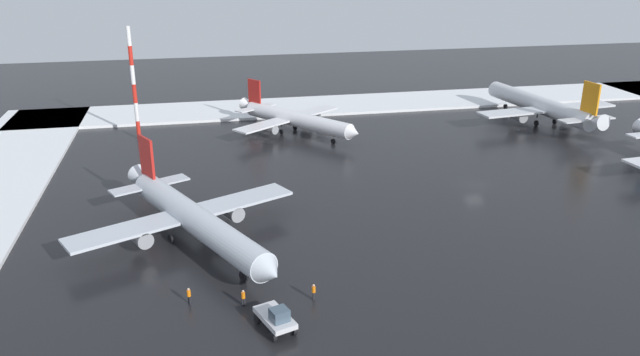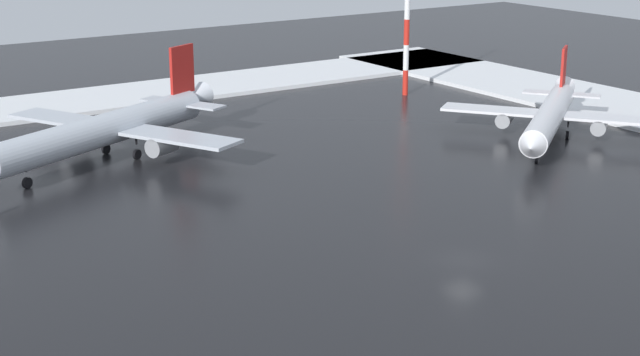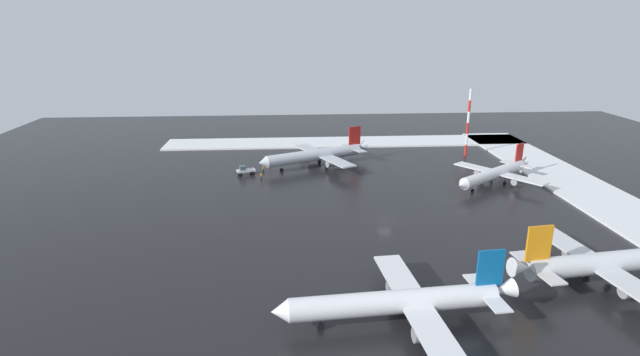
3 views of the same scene
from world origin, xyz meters
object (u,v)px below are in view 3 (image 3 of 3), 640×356
object	(u,v)px
airplane_parked_portside	(612,262)
pushback_tug	(245,170)
airplane_distant_tail	(495,173)
ground_crew_beside_wing	(269,163)
antenna_mast	(468,123)
airplane_far_rear	(317,155)
ground_crew_by_nose_gear	(261,176)
ground_crew_mid_apron	(263,168)
airplane_foreground_jet	(400,302)

from	to	relation	value
airplane_parked_portside	pushback_tug	xyz separation A→B (m)	(59.72, 59.13, -2.10)
airplane_distant_tail	ground_crew_beside_wing	size ratio (longest dim) A/B	14.33
antenna_mast	airplane_far_rear	bearing A→B (deg)	101.25
airplane_far_rear	ground_crew_beside_wing	size ratio (longest dim) A/B	18.14
airplane_far_rear	ground_crew_by_nose_gear	xyz separation A→B (m)	(-10.92, 14.59, -2.28)
pushback_tug	ground_crew_by_nose_gear	size ratio (longest dim) A/B	2.96
airplane_parked_portside	ground_crew_beside_wing	size ratio (longest dim) A/B	20.17
pushback_tug	ground_crew_beside_wing	world-z (taller)	pushback_tug
ground_crew_mid_apron	pushback_tug	bearing A→B (deg)	-140.48
airplane_distant_tail	airplane_foreground_jet	bearing A→B (deg)	21.07
ground_crew_mid_apron	ground_crew_beside_wing	bearing A→B (deg)	85.23
ground_crew_by_nose_gear	ground_crew_beside_wing	size ratio (longest dim) A/B	1.00
pushback_tug	ground_crew_by_nose_gear	distance (m)	6.02
airplane_distant_tail	ground_crew_by_nose_gear	size ratio (longest dim) A/B	14.33
airplane_foreground_jet	ground_crew_by_nose_gear	bearing A→B (deg)	-76.54
airplane_parked_portside	antenna_mast	size ratio (longest dim) A/B	1.76
airplane_parked_portside	ground_crew_mid_apron	size ratio (longest dim) A/B	20.17
ground_crew_by_nose_gear	ground_crew_mid_apron	bearing A→B (deg)	26.94
airplane_distant_tail	ground_crew_beside_wing	xyz separation A→B (m)	(19.54, 54.90, -1.85)
ground_crew_mid_apron	ground_crew_beside_wing	world-z (taller)	same
ground_crew_beside_wing	airplane_distant_tail	bearing A→B (deg)	42.24
airplane_far_rear	ground_crew_beside_wing	xyz separation A→B (m)	(0.81, 12.88, -2.28)
airplane_far_rear	ground_crew_mid_apron	xyz separation A→B (m)	(-4.21, 14.29, -2.28)
airplane_far_rear	airplane_parked_portside	world-z (taller)	airplane_parked_portside
airplane_parked_portside	ground_crew_by_nose_gear	bearing A→B (deg)	127.60
airplane_distant_tail	airplane_far_rear	bearing A→B (deg)	-60.49
ground_crew_mid_apron	airplane_far_rear	bearing A→B (deg)	27.40
airplane_parked_portside	antenna_mast	distance (m)	75.68
pushback_tug	ground_crew_beside_wing	bearing A→B (deg)	-147.51
ground_crew_by_nose_gear	airplane_foreground_jet	bearing A→B (deg)	-132.45
ground_crew_by_nose_gear	ground_crew_mid_apron	size ratio (longest dim) A/B	1.00
ground_crew_mid_apron	antenna_mast	xyz separation A→B (m)	(13.07, -58.84, 8.83)
airplane_parked_portside	pushback_tug	size ratio (longest dim) A/B	6.81
airplane_foreground_jet	airplane_distant_tail	distance (m)	66.58
airplane_foreground_jet	ground_crew_by_nose_gear	world-z (taller)	airplane_foreground_jet
airplane_far_rear	ground_crew_beside_wing	distance (m)	13.10
airplane_foreground_jet	ground_crew_mid_apron	world-z (taller)	airplane_foreground_jet
airplane_far_rear	airplane_foreground_jet	distance (m)	75.17
airplane_parked_portside	ground_crew_beside_wing	distance (m)	85.73
airplane_far_rear	antenna_mast	distance (m)	45.88
ground_crew_mid_apron	airplane_parked_portside	bearing A→B (deg)	-37.77
airplane_distant_tail	ground_crew_beside_wing	distance (m)	58.30
airplane_far_rear	airplane_distant_tail	bearing A→B (deg)	130.28
airplane_foreground_jet	ground_crew_by_nose_gear	xyz separation A→B (m)	(63.99, 20.87, -2.22)
pushback_tug	airplane_parked_portside	bearing A→B (deg)	115.79
airplane_foreground_jet	antenna_mast	xyz separation A→B (m)	(83.77, -38.26, 6.61)
airplane_far_rear	airplane_parked_portside	xyz separation A→B (m)	(-66.42, -40.26, 0.13)
airplane_distant_tail	antenna_mast	world-z (taller)	antenna_mast
airplane_foreground_jet	ground_crew_beside_wing	bearing A→B (deg)	-80.40
ground_crew_by_nose_gear	antenna_mast	bearing A→B (deg)	-42.02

